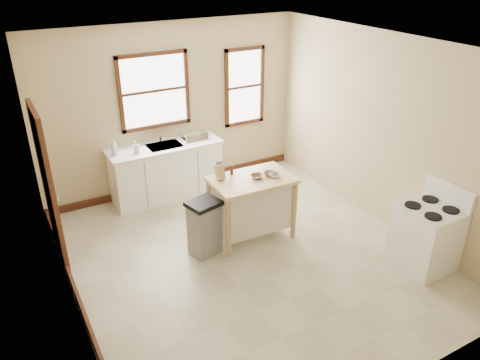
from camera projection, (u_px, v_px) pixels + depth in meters
name	position (u px, v px, depth m)	size (l,w,h in m)	color
floor	(248.00, 257.00, 6.39)	(5.00, 5.00, 0.00)	#BBB294
ceiling	(250.00, 48.00, 5.14)	(5.00, 5.00, 0.00)	white
wall_back	(173.00, 109.00, 7.72)	(4.50, 0.04, 2.80)	tan
wall_left	(59.00, 208.00, 4.78)	(0.04, 5.00, 2.80)	tan
wall_right	(383.00, 132.00, 6.75)	(0.04, 5.00, 2.80)	tan
window_main	(154.00, 91.00, 7.42)	(1.17, 0.06, 1.22)	#35150E
window_side	(244.00, 87.00, 8.21)	(0.77, 0.06, 1.37)	#35150E
door_left	(48.00, 187.00, 5.97)	(0.06, 0.90, 2.10)	#35150E
baseboard_back	(178.00, 182.00, 8.29)	(4.50, 0.04, 0.12)	#35150E
baseboard_left	(82.00, 308.00, 5.39)	(0.04, 5.00, 0.12)	#35150E
sink_counter	(166.00, 171.00, 7.77)	(1.86, 0.62, 0.92)	white
faucet	(160.00, 135.00, 7.66)	(0.03, 0.03, 0.22)	silver
soap_bottle_a	(114.00, 147.00, 7.15)	(0.10, 0.10, 0.26)	#B2B2B2
soap_bottle_b	(136.00, 147.00, 7.26)	(0.09, 0.09, 0.20)	#B2B2B2
dish_rack	(194.00, 136.00, 7.78)	(0.43, 0.32, 0.11)	silver
kitchen_island	(252.00, 208.00, 6.66)	(1.14, 0.73, 0.93)	#FCDE94
knife_block	(220.00, 173.00, 6.39)	(0.10, 0.10, 0.20)	tan
pepper_grinder	(232.00, 170.00, 6.53)	(0.04, 0.04, 0.15)	#421F11
bowl_a	(257.00, 176.00, 6.46)	(0.18, 0.18, 0.04)	brown
bowl_b	(270.00, 174.00, 6.53)	(0.17, 0.17, 0.04)	brown
bowl_c	(274.00, 175.00, 6.49)	(0.17, 0.17, 0.05)	silver
trash_bin	(204.00, 228.00, 6.30)	(0.41, 0.35, 0.81)	gray
gas_stove	(427.00, 228.00, 5.99)	(0.69, 0.70, 1.13)	white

